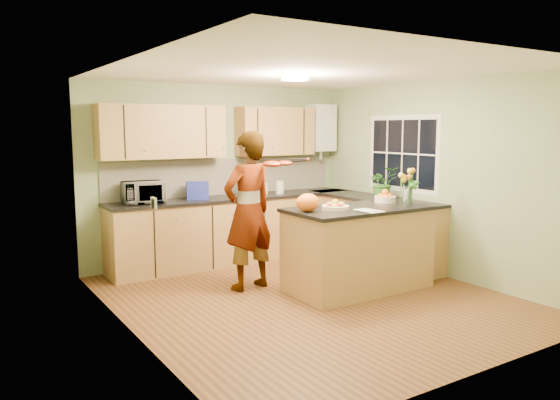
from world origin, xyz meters
TOP-DOWN VIEW (x-y plane):
  - floor at (0.00, 0.00)m, footprint 4.50×4.50m
  - ceiling at (0.00, 0.00)m, footprint 4.00×4.50m
  - wall_back at (0.00, 2.25)m, footprint 4.00×0.02m
  - wall_front at (0.00, -2.25)m, footprint 4.00×0.02m
  - wall_left at (-2.00, 0.00)m, footprint 0.02×4.50m
  - wall_right at (2.00, 0.00)m, footprint 0.02×4.50m
  - back_counter at (0.10, 1.95)m, footprint 3.64×0.62m
  - right_counter at (1.70, 0.85)m, footprint 0.62×2.24m
  - splashback at (0.10, 2.23)m, footprint 3.60×0.02m
  - upper_cabinets at (-0.18, 2.08)m, footprint 3.20×0.34m
  - boiler at (1.70, 2.09)m, footprint 0.40×0.30m
  - window_right at (1.99, 0.60)m, footprint 0.01×1.30m
  - light_switch at (-1.99, -0.60)m, footprint 0.02×0.09m
  - ceiling_lamp at (0.00, 0.30)m, footprint 0.30×0.30m
  - peninsula_island at (0.69, -0.02)m, footprint 1.71×0.88m
  - fruit_dish at (0.34, -0.02)m, footprint 0.31×0.31m
  - orange_bowl at (1.24, 0.13)m, footprint 0.26×0.26m
  - flower_vase at (1.29, -0.20)m, footprint 0.27×0.27m
  - orange_bag at (-0.01, 0.03)m, footprint 0.32×0.29m
  - papers at (0.59, -0.32)m, footprint 0.21×0.28m
  - violinist at (-0.39, 0.70)m, footprint 0.75×0.56m
  - violin at (-0.19, 0.48)m, footprint 0.59×0.51m
  - microwave at (-1.22, 1.96)m, footprint 0.53×0.38m
  - blue_box at (-0.46, 1.97)m, footprint 0.35×0.30m
  - kettle at (0.21, 1.97)m, footprint 0.16×0.16m
  - jar_cream at (0.60, 1.99)m, footprint 0.13×0.13m
  - jar_white at (0.80, 1.88)m, footprint 0.13×0.13m
  - potted_plant at (1.70, 0.66)m, footprint 0.47×0.43m

SIDE VIEW (x-z plane):
  - floor at x=0.00m, z-range 0.00..0.00m
  - back_counter at x=0.10m, z-range 0.00..0.94m
  - right_counter at x=1.70m, z-range 0.00..0.94m
  - peninsula_island at x=0.69m, z-range 0.00..0.98m
  - violinist at x=-0.39m, z-range 0.00..1.87m
  - papers at x=0.59m, z-range 0.98..0.99m
  - jar_cream at x=0.60m, z-range 0.94..1.10m
  - fruit_dish at x=0.34m, z-range 0.97..1.08m
  - jar_white at x=0.80m, z-range 0.94..1.13m
  - orange_bowl at x=1.24m, z-range 0.97..1.12m
  - blue_box at x=-0.46m, z-range 0.94..1.17m
  - kettle at x=0.21m, z-range 0.91..1.21m
  - microwave at x=-1.22m, z-range 0.94..1.22m
  - orange_bag at x=-0.01m, z-range 0.98..1.18m
  - potted_plant at x=1.70m, z-range 0.94..1.38m
  - splashback at x=0.10m, z-range 0.94..1.46m
  - wall_back at x=0.00m, z-range 0.00..2.50m
  - wall_front at x=0.00m, z-range 0.00..2.50m
  - wall_left at x=-2.00m, z-range 0.00..2.50m
  - wall_right at x=2.00m, z-range 0.00..2.50m
  - light_switch at x=-1.99m, z-range 1.26..1.34m
  - flower_vase at x=1.29m, z-range 1.06..1.57m
  - violin at x=-0.19m, z-range 1.42..1.57m
  - window_right at x=1.99m, z-range 1.02..2.08m
  - upper_cabinets at x=-0.18m, z-range 1.50..2.20m
  - boiler at x=1.70m, z-range 1.47..2.33m
  - ceiling_lamp at x=0.00m, z-range 2.43..2.50m
  - ceiling at x=0.00m, z-range 2.49..2.51m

